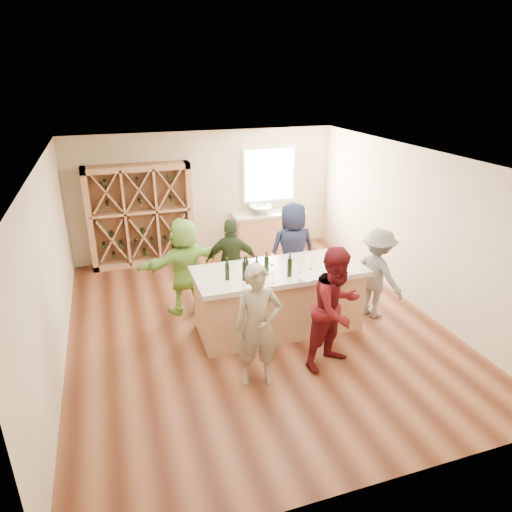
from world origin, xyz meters
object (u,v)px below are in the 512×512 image
object	(u,v)px
wine_rack	(141,216)
tasting_counter_base	(279,301)
wine_bottle_d	(257,270)
wine_bottle_a	(227,271)
wine_bottle_f	(290,267)
person_far_left	(185,265)
person_server	(377,274)
person_near_left	(258,326)
person_near_right	(336,308)
person_far_right	(292,250)
person_far_mid	(232,263)
wine_bottle_e	(267,265)
sink	(261,209)
wine_bottle_b	(245,271)
wine_bottle_c	(247,269)

from	to	relation	value
wine_rack	tasting_counter_base	size ratio (longest dim) A/B	0.85
wine_bottle_d	wine_bottle_a	bearing A→B (deg)	168.49
wine_bottle_d	wine_bottle_f	distance (m)	0.51
person_far_left	wine_bottle_f	world-z (taller)	person_far_left
tasting_counter_base	person_server	distance (m)	1.77
tasting_counter_base	person_near_left	bearing A→B (deg)	-122.19
wine_rack	tasting_counter_base	bearing A→B (deg)	-62.58
person_near_right	person_far_right	size ratio (longest dim) A/B	1.00
wine_rack	person_server	size ratio (longest dim) A/B	1.39
wine_bottle_a	person_far_mid	world-z (taller)	person_far_mid
person_near_left	person_far_right	distance (m)	2.73
person_near_left	wine_bottle_f	xyz separation A→B (m)	(0.81, 0.92, 0.36)
wine_rack	wine_bottle_e	distance (m)	3.97
person_far_left	person_server	bearing A→B (deg)	143.29
wine_rack	person_near_left	size ratio (longest dim) A/B	1.26
wine_bottle_a	person_far_mid	size ratio (longest dim) A/B	0.17
tasting_counter_base	wine_bottle_e	xyz separation A→B (m)	(-0.25, -0.10, 0.72)
person_near_right	sink	bearing A→B (deg)	62.87
person_server	person_near_left	bearing A→B (deg)	95.71
tasting_counter_base	wine_bottle_b	world-z (taller)	wine_bottle_b
wine_bottle_c	person_far_mid	xyz separation A→B (m)	(0.09, 1.19, -0.40)
wine_bottle_f	person_near_left	bearing A→B (deg)	-131.68
wine_bottle_a	wine_bottle_d	world-z (taller)	wine_bottle_d
person_near_left	person_far_mid	size ratio (longest dim) A/B	1.06
wine_bottle_a	person_far_mid	bearing A→B (deg)	71.46
sink	wine_bottle_d	distance (m)	3.92
wine_bottle_c	wine_bottle_f	size ratio (longest dim) A/B	0.94
tasting_counter_base	wine_rack	bearing A→B (deg)	117.42
wine_bottle_e	person_near_left	bearing A→B (deg)	-114.77
wine_bottle_e	wine_bottle_f	world-z (taller)	wine_bottle_f
person_near_left	wine_bottle_f	world-z (taller)	person_near_left
wine_bottle_d	person_near_left	world-z (taller)	person_near_left
person_near_right	person_server	distance (m)	1.71
sink	wine_bottle_a	bearing A→B (deg)	-115.95
person_server	wine_bottle_f	world-z (taller)	person_server
person_server	person_far_right	distance (m)	1.60
wine_rack	person_server	bearing A→B (deg)	-45.49
tasting_counter_base	person_far_right	distance (m)	1.35
person_server	person_far_left	size ratio (longest dim) A/B	0.92
wine_bottle_a	wine_bottle_e	world-z (taller)	wine_bottle_e
wine_bottle_a	wine_bottle_c	world-z (taller)	wine_bottle_c
wine_bottle_e	person_near_right	xyz separation A→B (m)	(0.66, -1.07, -0.31)
wine_rack	wine_bottle_a	size ratio (longest dim) A/B	8.07
wine_bottle_f	person_server	bearing A→B (deg)	6.62
wine_bottle_d	wine_bottle_e	xyz separation A→B (m)	(0.20, 0.11, 0.01)
wine_bottle_a	wine_bottle_c	bearing A→B (deg)	-1.02
wine_rack	person_server	xyz separation A→B (m)	(3.58, -3.64, -0.31)
wine_bottle_c	person_near_left	world-z (taller)	person_near_left
wine_bottle_a	person_far_right	size ratio (longest dim) A/B	0.15
tasting_counter_base	wine_bottle_a	distance (m)	1.15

